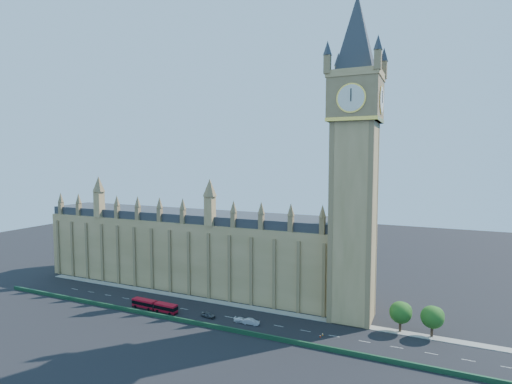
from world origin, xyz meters
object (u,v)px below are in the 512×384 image
at_px(car_grey, 208,315).
at_px(car_white, 242,320).
at_px(red_bus, 154,306).
at_px(car_silver, 251,322).

relative_size(car_grey, car_white, 0.98).
xyz_separation_m(red_bus, car_grey, (18.47, 1.98, -0.73)).
height_order(car_grey, car_silver, car_silver).
bearing_deg(car_silver, car_grey, 89.63).
bearing_deg(red_bus, car_white, 8.14).
xyz_separation_m(red_bus, car_silver, (32.39, 2.51, -0.69)).
bearing_deg(car_grey, car_white, -78.40).
xyz_separation_m(car_grey, car_white, (10.82, 0.77, -0.10)).
height_order(red_bus, car_grey, red_bus).
height_order(red_bus, car_white, red_bus).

